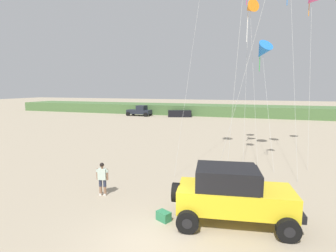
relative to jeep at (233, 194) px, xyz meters
name	(u,v)px	position (x,y,z in m)	size (l,w,h in m)	color
ground_plane	(150,243)	(-2.57, -2.30, -1.20)	(220.00, 220.00, 0.00)	tan
dune_ridge	(223,110)	(-5.42, 42.19, -0.24)	(90.00, 7.99, 1.91)	#4C703D
jeep	(233,194)	(0.00, 0.00, 0.00)	(4.99, 2.99, 2.26)	yellow
person_watching	(102,177)	(-6.35, 0.77, -0.26)	(0.61, 0.37, 1.67)	#8C664C
cooler_box	(164,216)	(-2.63, -0.70, -1.01)	(0.56, 0.36, 0.38)	#2D7F51
distant_pickup	(140,111)	(-20.18, 35.87, -0.26)	(4.70, 2.60, 1.98)	#1E232D
distant_sedan	(180,114)	(-12.54, 36.59, -0.60)	(4.20, 1.70, 1.20)	black
kite_pink_ribbon	(262,51)	(0.96, 12.36, 6.92)	(1.93, 6.25, 8.95)	blue
kite_orange_streamer	(250,8)	(-0.04, 11.31, 9.90)	(1.79, 3.64, 11.72)	orange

